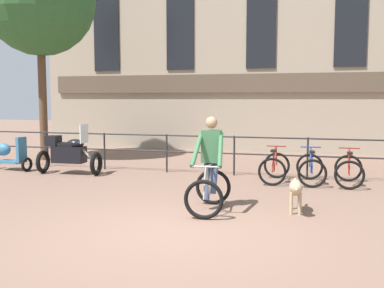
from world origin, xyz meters
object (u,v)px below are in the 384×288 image
object	(u,v)px
dog	(296,189)
parked_motorcycle	(68,153)
parked_bicycle_near_lamp	(274,167)
cyclist_with_bike	(210,168)
parked_scooter	(9,154)
parked_bicycle_mid_left	(311,169)
parked_bicycle_mid_right	(349,170)

from	to	relation	value
dog	parked_motorcycle	bearing A→B (deg)	152.72
dog	parked_bicycle_near_lamp	xyz separation A→B (m)	(-0.63, 2.94, -0.08)
cyclist_with_bike	parked_bicycle_near_lamp	distance (m)	3.24
cyclist_with_bike	parked_scooter	bearing A→B (deg)	151.51
parked_motorcycle	parked_bicycle_mid_left	world-z (taller)	parked_motorcycle
parked_motorcycle	parked_bicycle_mid_right	size ratio (longest dim) A/B	1.51
parked_scooter	parked_bicycle_mid_left	bearing A→B (deg)	-81.32
parked_bicycle_mid_right	parked_scooter	bearing A→B (deg)	3.55
dog	parked_bicycle_near_lamp	distance (m)	3.01
parked_motorcycle	parked_scooter	world-z (taller)	parked_motorcycle
cyclist_with_bike	parked_bicycle_mid_left	distance (m)	3.57
dog	parked_bicycle_mid_right	world-z (taller)	parked_bicycle_mid_right
cyclist_with_bike	parked_motorcycle	world-z (taller)	cyclist_with_bike
dog	parked_scooter	size ratio (longest dim) A/B	0.77
dog	parked_bicycle_mid_left	distance (m)	2.95
cyclist_with_bike	parked_bicycle_mid_right	xyz separation A→B (m)	(2.60, 3.09, -0.41)
cyclist_with_bike	dog	world-z (taller)	cyclist_with_bike
cyclist_with_bike	parked_scooter	xyz separation A→B (m)	(-6.53, 2.91, -0.30)
cyclist_with_bike	parked_bicycle_near_lamp	size ratio (longest dim) A/B	1.52
parked_scooter	parked_bicycle_near_lamp	bearing A→B (deg)	-81.17
parked_bicycle_mid_left	parked_scooter	world-z (taller)	parked_scooter
dog	parked_scooter	xyz separation A→B (m)	(-8.05, 2.76, 0.02)
cyclist_with_bike	parked_motorcycle	bearing A→B (deg)	144.19
cyclist_with_bike	parked_motorcycle	size ratio (longest dim) A/B	0.99
cyclist_with_bike	dog	bearing A→B (deg)	1.17
parked_bicycle_mid_right	parked_scooter	world-z (taller)	parked_scooter
parked_bicycle_near_lamp	cyclist_with_bike	bearing A→B (deg)	74.87
parked_motorcycle	parked_scooter	distance (m)	1.99
parked_bicycle_mid_right	parked_bicycle_mid_left	bearing A→B (deg)	2.39
dog	parked_bicycle_mid_left	xyz separation A→B (m)	(0.23, 2.94, -0.08)
parked_bicycle_mid_left	parked_scooter	distance (m)	8.28
parked_motorcycle	parked_bicycle_mid_right	bearing A→B (deg)	-89.64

